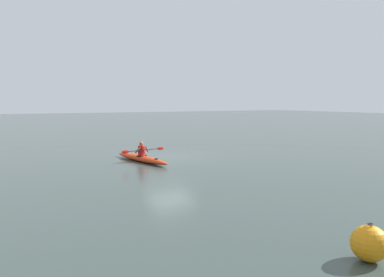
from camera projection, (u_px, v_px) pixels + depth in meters
ground_plane at (170, 157)px, 20.04m from camera, size 160.00×160.00×0.00m
kayak at (141, 158)px, 18.53m from camera, size 1.47×4.50×0.30m
kayaker at (142, 150)px, 18.46m from camera, size 2.43×0.63×0.70m
mooring_buoy_orange_mid at (369, 243)px, 6.93m from camera, size 0.70×0.70×0.74m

